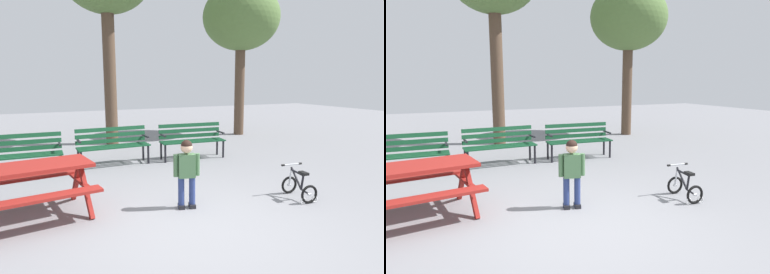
% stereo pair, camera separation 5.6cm
% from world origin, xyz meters
% --- Properties ---
extents(ground, '(36.00, 36.00, 0.00)m').
position_xyz_m(ground, '(0.00, 0.00, 0.00)').
color(ground, gray).
extents(picnic_table, '(1.98, 1.59, 0.79)m').
position_xyz_m(picnic_table, '(-2.00, 1.25, 0.59)').
color(picnic_table, maroon).
rests_on(picnic_table, ground).
extents(park_bench_far_left, '(1.61, 0.49, 0.85)m').
position_xyz_m(park_bench_far_left, '(-2.08, 3.68, 0.51)').
color(park_bench_far_left, '#144728').
rests_on(park_bench_far_left, ground).
extents(park_bench_left, '(1.61, 0.50, 0.85)m').
position_xyz_m(park_bench_left, '(-0.18, 3.85, 0.51)').
color(park_bench_left, '#144728').
rests_on(park_bench_left, ground).
extents(park_bench_right, '(1.63, 0.58, 0.85)m').
position_xyz_m(park_bench_right, '(1.72, 3.72, 0.51)').
color(park_bench_right, '#144728').
rests_on(park_bench_right, ground).
extents(child_standing, '(0.39, 0.22, 1.05)m').
position_xyz_m(child_standing, '(0.22, 0.70, 0.62)').
color(child_standing, navy).
rests_on(child_standing, ground).
extents(kids_bicycle, '(0.41, 0.59, 0.54)m').
position_xyz_m(kids_bicycle, '(2.06, 0.30, 0.20)').
color(kids_bicycle, black).
rests_on(kids_bicycle, ground).
extents(tree_center, '(2.60, 2.60, 5.10)m').
position_xyz_m(tree_center, '(4.83, 6.39, 3.94)').
color(tree_center, brown).
rests_on(tree_center, ground).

